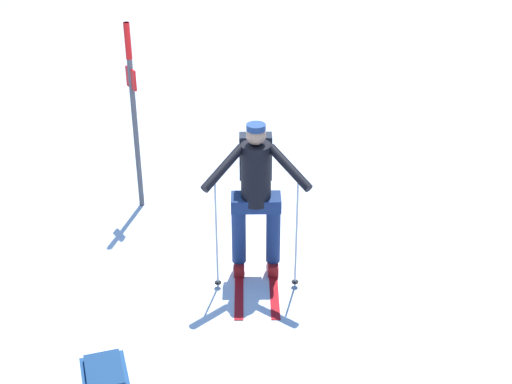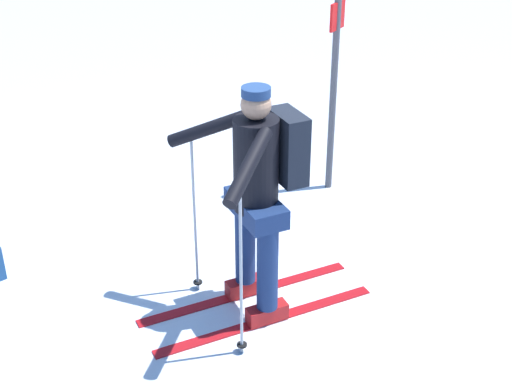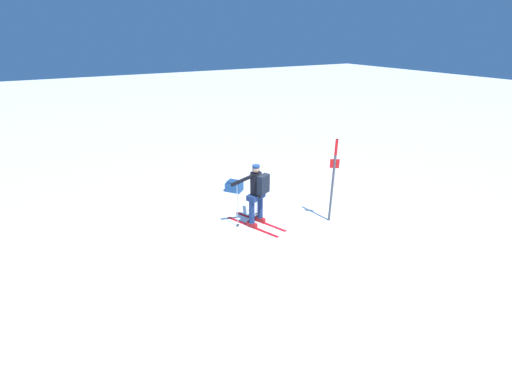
# 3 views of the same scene
# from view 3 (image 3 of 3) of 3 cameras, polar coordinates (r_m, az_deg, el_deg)

# --- Properties ---
(ground_plane) EXTENTS (80.00, 80.00, 0.00)m
(ground_plane) POSITION_cam_3_polar(r_m,az_deg,el_deg) (9.47, 3.06, -4.93)
(ground_plane) COLOR white
(skier) EXTENTS (1.20, 1.75, 1.71)m
(skier) POSITION_cam_3_polar(r_m,az_deg,el_deg) (8.87, 0.12, 0.04)
(skier) COLOR red
(skier) RESTS_ON ground_plane
(dropped_backpack) EXTENTS (0.61, 0.63, 0.35)m
(dropped_backpack) POSITION_cam_3_polar(r_m,az_deg,el_deg) (11.21, -3.65, 0.98)
(dropped_backpack) COLOR navy
(dropped_backpack) RESTS_ON ground_plane
(trail_marker) EXTENTS (0.21, 0.16, 2.32)m
(trail_marker) POSITION_cam_3_polar(r_m,az_deg,el_deg) (9.15, 12.80, 2.92)
(trail_marker) COLOR #4C4C51
(trail_marker) RESTS_ON ground_plane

